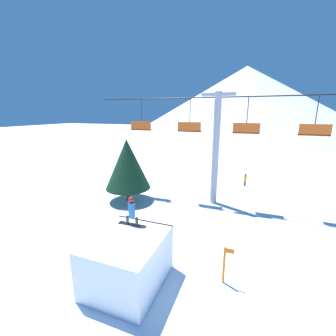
{
  "coord_description": "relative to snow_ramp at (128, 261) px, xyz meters",
  "views": [
    {
      "loc": [
        3.9,
        -6.54,
        6.96
      ],
      "look_at": [
        -0.5,
        4.95,
        3.9
      ],
      "focal_mm": 24.0,
      "sensor_mm": 36.0,
      "label": 1
    }
  ],
  "objects": [
    {
      "name": "trail_marker",
      "position": [
        3.71,
        1.43,
        -0.16
      ],
      "size": [
        0.41,
        0.1,
        1.67
      ],
      "color": "orange",
      "rests_on": "ground_plane"
    },
    {
      "name": "distant_skier",
      "position": [
        3.95,
        15.25,
        -0.38
      ],
      "size": [
        0.24,
        0.24,
        1.23
      ],
      "color": "black",
      "rests_on": "ground_plane"
    },
    {
      "name": "chairlift",
      "position": [
        1.78,
        9.96,
        3.83
      ],
      "size": [
        19.34,
        0.51,
        8.4
      ],
      "color": "#9E9EA3",
      "rests_on": "ground_plane"
    },
    {
      "name": "pine_tree_near",
      "position": [
        -4.7,
        7.97,
        1.97
      ],
      "size": [
        3.54,
        3.54,
        5.0
      ],
      "color": "#4C3823",
      "rests_on": "ground_plane"
    },
    {
      "name": "mountain_ridge",
      "position": [
        0.5,
        74.18,
        9.61
      ],
      "size": [
        74.71,
        74.71,
        21.33
      ],
      "color": "silver",
      "rests_on": "ground_plane"
    },
    {
      "name": "snow_ramp",
      "position": [
        0.0,
        0.0,
        0.0
      ],
      "size": [
        2.78,
        3.23,
        2.1
      ],
      "color": "white",
      "rests_on": "ground_plane"
    },
    {
      "name": "ground_plane",
      "position": [
        0.5,
        -0.34,
        -1.05
      ],
      "size": [
        220.0,
        220.0,
        0.0
      ],
      "primitive_type": "plane",
      "color": "white"
    },
    {
      "name": "snowboarder",
      "position": [
        -0.32,
        1.01,
        1.73
      ],
      "size": [
        1.33,
        0.28,
        1.33
      ],
      "color": "black",
      "rests_on": "snow_ramp"
    }
  ]
}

